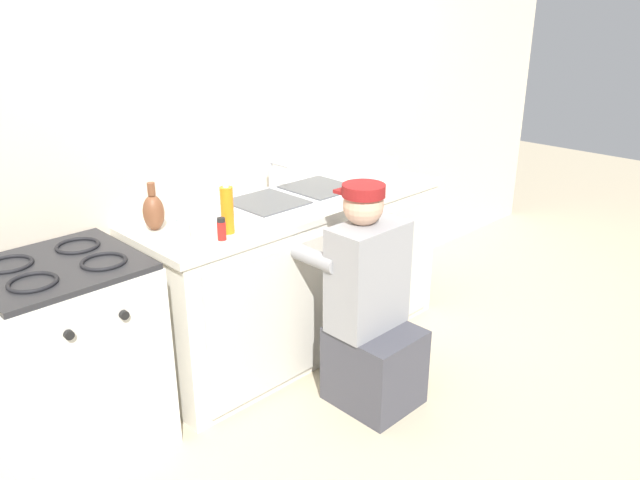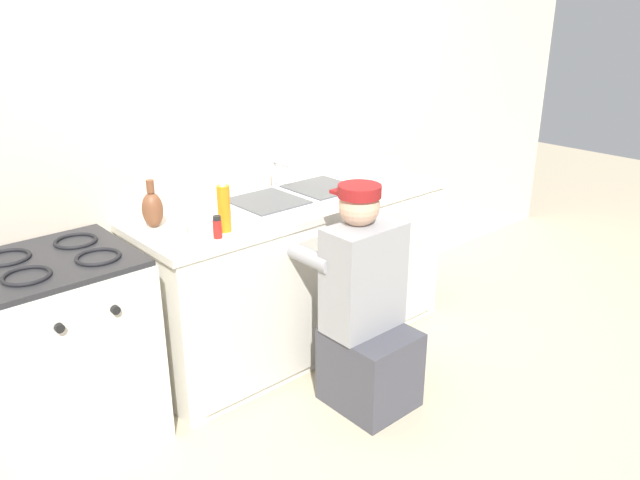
{
  "view_description": "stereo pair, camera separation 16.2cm",
  "coord_description": "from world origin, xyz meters",
  "views": [
    {
      "loc": [
        -2.14,
        -2.09,
        1.89
      ],
      "look_at": [
        0.0,
        0.1,
        0.69
      ],
      "focal_mm": 35.0,
      "sensor_mm": 36.0,
      "label": 1
    },
    {
      "loc": [
        -2.03,
        -2.2,
        1.89
      ],
      "look_at": [
        0.0,
        0.1,
        0.69
      ],
      "focal_mm": 35.0,
      "sensor_mm": 36.0,
      "label": 2
    }
  ],
  "objects": [
    {
      "name": "spice_bottle_red",
      "position": [
        -0.63,
        0.09,
        0.92
      ],
      "size": [
        0.04,
        0.04,
        0.1
      ],
      "color": "red",
      "rests_on": "countertop"
    },
    {
      "name": "dish_rack_tray",
      "position": [
        0.66,
        0.34,
        0.89
      ],
      "size": [
        0.28,
        0.22,
        0.11
      ],
      "color": "#B2B7BC",
      "rests_on": "countertop"
    },
    {
      "name": "water_glass",
      "position": [
        -0.74,
        0.22,
        0.92
      ],
      "size": [
        0.06,
        0.06,
        0.1
      ],
      "color": "#ADC6CC",
      "rests_on": "countertop"
    },
    {
      "name": "stove_range",
      "position": [
        -1.29,
        0.3,
        0.45
      ],
      "size": [
        0.63,
        0.62,
        0.9
      ],
      "color": "silver",
      "rests_on": "ground_plane"
    },
    {
      "name": "back_wall",
      "position": [
        0.0,
        0.65,
        1.25
      ],
      "size": [
        6.0,
        0.1,
        2.5
      ],
      "primitive_type": "cube",
      "color": "beige",
      "rests_on": "ground_plane"
    },
    {
      "name": "countertop",
      "position": [
        0.0,
        0.3,
        0.85
      ],
      "size": [
        1.83,
        0.62,
        0.04
      ],
      "primitive_type": "cube",
      "color": "beige",
      "rests_on": "counter_cabinet"
    },
    {
      "name": "vase_decorative",
      "position": [
        -0.77,
        0.42,
        0.96
      ],
      "size": [
        0.1,
        0.1,
        0.23
      ],
      "color": "brown",
      "rests_on": "countertop"
    },
    {
      "name": "soap_bottle_orange",
      "position": [
        -0.55,
        0.15,
        0.98
      ],
      "size": [
        0.06,
        0.06,
        0.25
      ],
      "color": "orange",
      "rests_on": "countertop"
    },
    {
      "name": "sink_double_basin",
      "position": [
        0.0,
        0.3,
        0.89
      ],
      "size": [
        0.8,
        0.44,
        0.19
      ],
      "color": "silver",
      "rests_on": "countertop"
    },
    {
      "name": "counter_cabinet",
      "position": [
        0.0,
        0.29,
        0.42
      ],
      "size": [
        1.79,
        0.62,
        0.83
      ],
      "color": "silver",
      "rests_on": "ground_plane"
    },
    {
      "name": "ground_plane",
      "position": [
        0.0,
        0.0,
        0.0
      ],
      "size": [
        12.0,
        12.0,
        0.0
      ],
      "primitive_type": "plane",
      "color": "tan"
    },
    {
      "name": "plumber_person",
      "position": [
        -0.11,
        -0.36,
        0.46
      ],
      "size": [
        0.42,
        0.61,
        1.1
      ],
      "color": "#3F3F47",
      "rests_on": "ground_plane"
    }
  ]
}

